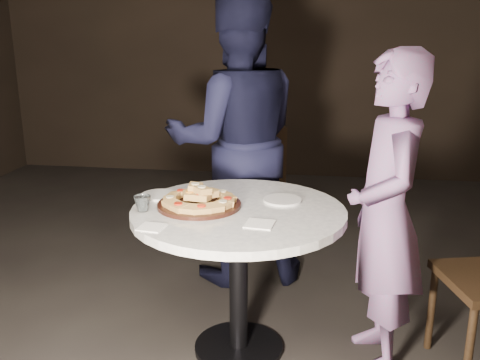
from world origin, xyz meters
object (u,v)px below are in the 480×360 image
at_px(serving_board, 199,205).
at_px(table, 239,237).
at_px(focaccia_pile, 199,198).
at_px(diner_navy, 236,141).
at_px(chair_far, 252,177).
at_px(diner_teal, 386,215).
at_px(water_glass, 143,203).

bearing_deg(serving_board, table, -1.04).
relative_size(focaccia_pile, diner_navy, 0.20).
bearing_deg(chair_far, table, 69.81).
bearing_deg(focaccia_pile, diner_teal, 1.34).
height_order(table, diner_navy, diner_navy).
xyz_separation_m(focaccia_pile, chair_far, (0.09, 1.40, -0.29)).
relative_size(table, diner_navy, 0.72).
height_order(table, water_glass, water_glass).
relative_size(water_glass, diner_navy, 0.04).
relative_size(serving_board, diner_teal, 0.27).
bearing_deg(water_glass, diner_teal, 6.18).
distance_m(focaccia_pile, diner_navy, 0.88).
bearing_deg(table, serving_board, 178.96).
height_order(focaccia_pile, diner_teal, diner_teal).
relative_size(focaccia_pile, diner_teal, 0.24).
relative_size(chair_far, diner_teal, 0.61).
bearing_deg(serving_board, water_glass, -157.84).
relative_size(diner_navy, diner_teal, 1.20).
distance_m(focaccia_pile, chair_far, 1.44).
bearing_deg(diner_teal, chair_far, -156.02).
bearing_deg(water_glass, table, 12.53).
distance_m(water_glass, diner_teal, 1.15).
xyz_separation_m(serving_board, chair_far, (0.09, 1.40, -0.25)).
relative_size(serving_board, water_glass, 5.02).
xyz_separation_m(table, serving_board, (-0.19, 0.00, 0.15)).
xyz_separation_m(diner_navy, diner_teal, (0.84, -0.85, -0.15)).
bearing_deg(chair_far, diner_navy, 61.15).
height_order(table, serving_board, serving_board).
distance_m(water_glass, diner_navy, 1.03).
bearing_deg(water_glass, chair_far, 77.21).
height_order(table, diner_teal, diner_teal).
distance_m(serving_board, chair_far, 1.43).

